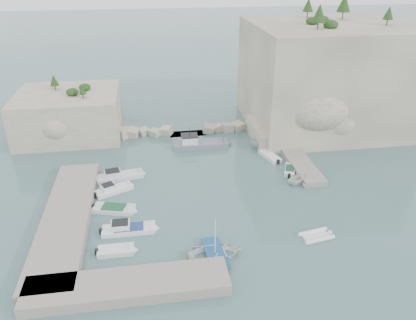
{
  "coord_description": "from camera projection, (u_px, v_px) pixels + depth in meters",
  "views": [
    {
      "loc": [
        -7.04,
        -40.17,
        26.74
      ],
      "look_at": [
        0.0,
        6.0,
        3.0
      ],
      "focal_mm": 35.0,
      "sensor_mm": 36.0,
      "label": 1
    }
  ],
  "objects": [
    {
      "name": "ground",
      "position": [
        216.0,
        205.0,
        48.47
      ],
      "size": [
        400.0,
        400.0,
        0.0
      ],
      "primitive_type": "plane",
      "color": "slate",
      "rests_on": "ground"
    },
    {
      "name": "quay_west",
      "position": [
        67.0,
        218.0,
        45.05
      ],
      "size": [
        5.0,
        24.0,
        1.1
      ],
      "primitive_type": "cube",
      "color": "#9E9689",
      "rests_on": "ground"
    },
    {
      "name": "ledge_east",
      "position": [
        295.0,
        157.0,
        58.91
      ],
      "size": [
        3.0,
        16.0,
        0.8
      ],
      "primitive_type": "cube",
      "color": "#9E9689",
      "rests_on": "ground"
    },
    {
      "name": "cliff_east",
      "position": [
        328.0,
        76.0,
        67.98
      ],
      "size": [
        26.0,
        22.0,
        17.0
      ],
      "primitive_type": "cube",
      "color": "beige",
      "rests_on": "ground"
    },
    {
      "name": "quay_south",
      "position": [
        128.0,
        286.0,
        35.86
      ],
      "size": [
        18.0,
        4.0,
        1.1
      ],
      "primitive_type": "cube",
      "color": "#9E9689",
      "rests_on": "ground"
    },
    {
      "name": "motorboat_e",
      "position": [
        116.0,
        253.0,
        40.68
      ],
      "size": [
        3.95,
        1.63,
        0.7
      ],
      "primitive_type": null,
      "rotation": [
        0.0,
        0.0,
        -0.0
      ],
      "color": "white",
      "rests_on": "ground"
    },
    {
      "name": "inflatable_dinghy",
      "position": [
        316.0,
        237.0,
        42.93
      ],
      "size": [
        3.99,
        2.45,
        0.44
      ],
      "primitive_type": null,
      "rotation": [
        0.0,
        0.0,
        0.18
      ],
      "color": "white",
      "rests_on": "ground"
    },
    {
      "name": "vegetation",
      "position": [
        302.0,
        17.0,
        64.25
      ],
      "size": [
        53.48,
        13.88,
        13.4
      ],
      "color": "#1E4219",
      "rests_on": "ground"
    },
    {
      "name": "motorboat_a",
      "position": [
        120.0,
        178.0,
        54.25
      ],
      "size": [
        7.01,
        3.17,
        1.4
      ],
      "primitive_type": null,
      "rotation": [
        0.0,
        0.0,
        0.18
      ],
      "color": "silver",
      "rests_on": "ground"
    },
    {
      "name": "work_boat",
      "position": [
        200.0,
        147.0,
        63.08
      ],
      "size": [
        9.34,
        2.84,
        2.2
      ],
      "primitive_type": null,
      "rotation": [
        0.0,
        0.0,
        -0.01
      ],
      "color": "slate",
      "rests_on": "ground"
    },
    {
      "name": "breakwater",
      "position": [
        188.0,
        130.0,
        67.4
      ],
      "size": [
        28.0,
        3.0,
        1.4
      ],
      "primitive_type": "cube",
      "color": "beige",
      "rests_on": "ground"
    },
    {
      "name": "tender_east_d",
      "position": [
        264.0,
        148.0,
        62.6
      ],
      "size": [
        4.66,
        2.8,
        1.69
      ],
      "primitive_type": "imported",
      "rotation": [
        0.0,
        0.0,
        1.29
      ],
      "color": "silver",
      "rests_on": "ground"
    },
    {
      "name": "rowboat",
      "position": [
        215.0,
        257.0,
        40.11
      ],
      "size": [
        5.85,
        4.42,
        1.14
      ],
      "primitive_type": "imported",
      "rotation": [
        0.0,
        0.0,
        1.66
      ],
      "color": "white",
      "rests_on": "ground"
    },
    {
      "name": "rowboat_mast",
      "position": [
        215.0,
        235.0,
        38.9
      ],
      "size": [
        0.1,
        0.1,
        4.2
      ],
      "primitive_type": "cylinder",
      "color": "white",
      "rests_on": "rowboat"
    },
    {
      "name": "tender_east_b",
      "position": [
        290.0,
        172.0,
        55.85
      ],
      "size": [
        2.67,
        4.1,
        0.7
      ],
      "primitive_type": null,
      "rotation": [
        0.0,
        0.0,
        1.19
      ],
      "color": "white",
      "rests_on": "ground"
    },
    {
      "name": "tender_east_c",
      "position": [
        270.0,
        158.0,
        59.69
      ],
      "size": [
        2.68,
        4.82,
        0.7
      ],
      "primitive_type": null,
      "rotation": [
        0.0,
        0.0,
        1.85
      ],
      "color": "white",
      "rests_on": "ground"
    },
    {
      "name": "motorboat_b",
      "position": [
        114.0,
        192.0,
        51.14
      ],
      "size": [
        5.4,
        3.77,
        1.4
      ],
      "primitive_type": null,
      "rotation": [
        0.0,
        0.0,
        0.45
      ],
      "color": "white",
      "rests_on": "ground"
    },
    {
      "name": "tender_east_a",
      "position": [
        297.0,
        184.0,
        52.95
      ],
      "size": [
        4.48,
        4.24,
        1.86
      ],
      "primitive_type": "imported",
      "rotation": [
        0.0,
        0.0,
        2.0
      ],
      "color": "white",
      "rests_on": "ground"
    },
    {
      "name": "cliff_terrace",
      "position": [
        276.0,
        131.0,
        65.51
      ],
      "size": [
        8.0,
        10.0,
        2.5
      ],
      "primitive_type": "cube",
      "color": "beige",
      "rests_on": "ground"
    },
    {
      "name": "motorboat_c",
      "position": [
        114.0,
        211.0,
        47.32
      ],
      "size": [
        5.57,
        3.21,
        0.7
      ],
      "primitive_type": null,
      "rotation": [
        0.0,
        0.0,
        -0.26
      ],
      "color": "silver",
      "rests_on": "ground"
    },
    {
      "name": "motorboat_d",
      "position": [
        129.0,
        231.0,
        43.8
      ],
      "size": [
        6.26,
        1.88,
        1.4
      ],
      "primitive_type": null,
      "rotation": [
        0.0,
        0.0,
        -0.0
      ],
      "color": "white",
      "rests_on": "ground"
    },
    {
      "name": "outcrop_west",
      "position": [
        70.0,
        114.0,
        66.23
      ],
      "size": [
        16.0,
        14.0,
        7.0
      ],
      "primitive_type": "cube",
      "color": "beige",
      "rests_on": "ground"
    }
  ]
}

